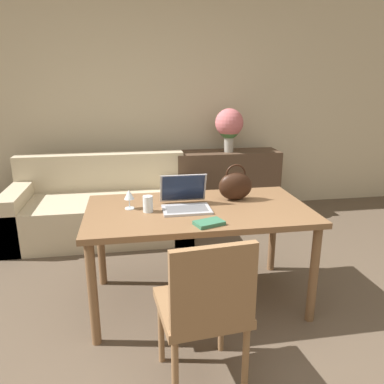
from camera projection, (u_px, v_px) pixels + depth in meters
The scene contains 12 objects.
ground_plane at pixel (214, 378), 2.10m from camera, with size 14.00×14.00×0.00m, color brown.
wall_back at pixel (161, 102), 4.53m from camera, with size 10.00×0.06×2.70m.
dining_table at pixel (198, 218), 2.66m from camera, with size 1.56×0.86×0.74m.
chair at pixel (205, 305), 1.89m from camera, with size 0.48×0.48×0.89m.
couch at pixel (102, 209), 4.02m from camera, with size 1.84×0.94×0.82m.
sideboard at pixel (227, 183), 4.61m from camera, with size 1.25×0.40×0.78m.
laptop at pixel (185, 199), 2.63m from camera, with size 0.33×0.31×0.23m.
drinking_glass at pixel (148, 204), 2.54m from camera, with size 0.07×0.07×0.11m.
wine_glass at pixel (129, 196), 2.59m from camera, with size 0.07×0.07×0.14m.
handbag at pixel (235, 186), 2.79m from camera, with size 0.25×0.13×0.28m.
flower_vase at pixel (229, 125), 4.38m from camera, with size 0.33×0.33×0.51m.
book at pixel (209, 223), 2.33m from camera, with size 0.21×0.16×0.02m.
Camera 1 is at (-0.41, -1.67, 1.60)m, focal length 35.00 mm.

